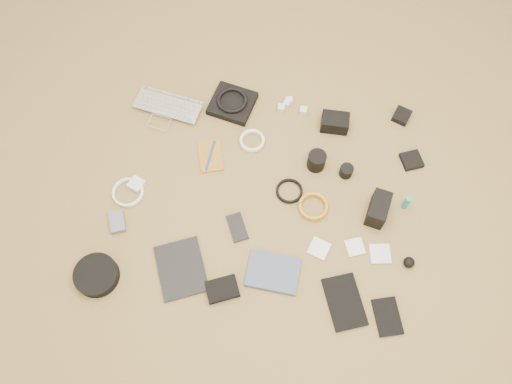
# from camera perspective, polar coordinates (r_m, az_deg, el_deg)

# --- Properties ---
(laptop) EXTENTS (0.35, 0.28, 0.02)m
(laptop) POSITION_cam_1_polar(r_m,az_deg,el_deg) (2.37, -10.43, 8.80)
(laptop) COLOR silver
(laptop) RESTS_ON ground
(headphone_pouch) EXTENTS (0.23, 0.22, 0.03)m
(headphone_pouch) POSITION_cam_1_polar(r_m,az_deg,el_deg) (2.36, -2.72, 10.08)
(headphone_pouch) COLOR black
(headphone_pouch) RESTS_ON ground
(headphones) EXTENTS (0.19, 0.19, 0.02)m
(headphones) POSITION_cam_1_polar(r_m,az_deg,el_deg) (2.34, -2.75, 10.44)
(headphones) COLOR black
(headphones) RESTS_ON headphone_pouch
(charger_a) EXTENTS (0.04, 0.04, 0.03)m
(charger_a) POSITION_cam_1_polar(r_m,az_deg,el_deg) (2.36, 3.52, 10.04)
(charger_a) COLOR silver
(charger_a) RESTS_ON ground
(charger_b) EXTENTS (0.03, 0.03, 0.03)m
(charger_b) POSITION_cam_1_polar(r_m,az_deg,el_deg) (2.35, 5.42, 9.23)
(charger_b) COLOR silver
(charger_b) RESTS_ON ground
(charger_c) EXTENTS (0.04, 0.04, 0.03)m
(charger_c) POSITION_cam_1_polar(r_m,az_deg,el_deg) (2.37, 3.80, 10.37)
(charger_c) COLOR silver
(charger_c) RESTS_ON ground
(charger_d) EXTENTS (0.03, 0.03, 0.03)m
(charger_d) POSITION_cam_1_polar(r_m,az_deg,el_deg) (2.35, 2.90, 9.55)
(charger_d) COLOR silver
(charger_d) RESTS_ON ground
(dslr_camera) EXTENTS (0.13, 0.09, 0.07)m
(dslr_camera) POSITION_cam_1_polar(r_m,az_deg,el_deg) (2.30, 9.00, 7.86)
(dslr_camera) COLOR black
(dslr_camera) RESTS_ON ground
(lens_pouch) EXTENTS (0.10, 0.10, 0.03)m
(lens_pouch) POSITION_cam_1_polar(r_m,az_deg,el_deg) (2.42, 16.31, 8.36)
(lens_pouch) COLOR black
(lens_pouch) RESTS_ON ground
(notebook_olive) EXTENTS (0.14, 0.18, 0.01)m
(notebook_olive) POSITION_cam_1_polar(r_m,az_deg,el_deg) (2.23, -5.22, 4.12)
(notebook_olive) COLOR olive
(notebook_olive) RESTS_ON ground
(pen_blue) EXTENTS (0.03, 0.15, 0.01)m
(pen_blue) POSITION_cam_1_polar(r_m,az_deg,el_deg) (2.23, -5.23, 4.23)
(pen_blue) COLOR #143EA7
(pen_blue) RESTS_ON notebook_olive
(cable_white_a) EXTENTS (0.12, 0.12, 0.01)m
(cable_white_a) POSITION_cam_1_polar(r_m,az_deg,el_deg) (2.26, -0.44, 5.80)
(cable_white_a) COLOR white
(cable_white_a) RESTS_ON ground
(lens_a) EXTENTS (0.10, 0.10, 0.09)m
(lens_a) POSITION_cam_1_polar(r_m,az_deg,el_deg) (2.18, 6.94, 3.56)
(lens_a) COLOR black
(lens_a) RESTS_ON ground
(lens_b) EXTENTS (0.07, 0.07, 0.05)m
(lens_b) POSITION_cam_1_polar(r_m,az_deg,el_deg) (2.20, 10.27, 2.37)
(lens_b) COLOR black
(lens_b) RESTS_ON ground
(card_reader) EXTENTS (0.11, 0.11, 0.02)m
(card_reader) POSITION_cam_1_polar(r_m,az_deg,el_deg) (2.31, 17.35, 3.48)
(card_reader) COLOR black
(card_reader) RESTS_ON ground
(power_brick) EXTENTS (0.08, 0.08, 0.03)m
(power_brick) POSITION_cam_1_polar(r_m,az_deg,el_deg) (2.21, -13.49, 0.87)
(power_brick) COLOR silver
(power_brick) RESTS_ON ground
(cable_white_b) EXTENTS (0.14, 0.14, 0.01)m
(cable_white_b) POSITION_cam_1_polar(r_m,az_deg,el_deg) (2.21, -14.40, -0.10)
(cable_white_b) COLOR white
(cable_white_b) RESTS_ON ground
(cable_black) EXTENTS (0.13, 0.13, 0.01)m
(cable_black) POSITION_cam_1_polar(r_m,az_deg,el_deg) (2.15, 3.82, 0.06)
(cable_black) COLOR black
(cable_black) RESTS_ON ground
(cable_yellow) EXTENTS (0.15, 0.15, 0.01)m
(cable_yellow) POSITION_cam_1_polar(r_m,az_deg,el_deg) (2.13, 6.53, -1.72)
(cable_yellow) COLOR #C38816
(cable_yellow) RESTS_ON ground
(flash) EXTENTS (0.10, 0.15, 0.10)m
(flash) POSITION_cam_1_polar(r_m,az_deg,el_deg) (2.12, 13.80, -1.90)
(flash) COLOR black
(flash) RESTS_ON ground
(lens_cleaner) EXTENTS (0.03, 0.03, 0.08)m
(lens_cleaner) POSITION_cam_1_polar(r_m,az_deg,el_deg) (2.18, 16.81, -1.18)
(lens_cleaner) COLOR teal
(lens_cleaner) RESTS_ON ground
(battery_charger) EXTENTS (0.09, 0.11, 0.03)m
(battery_charger) POSITION_cam_1_polar(r_m,az_deg,el_deg) (2.16, -15.55, -3.32)
(battery_charger) COLOR slate
(battery_charger) RESTS_ON ground
(tablet) EXTENTS (0.26, 0.29, 0.01)m
(tablet) POSITION_cam_1_polar(r_m,az_deg,el_deg) (2.05, -8.55, -8.65)
(tablet) COLOR black
(tablet) RESTS_ON ground
(phone) EXTENTS (0.11, 0.14, 0.01)m
(phone) POSITION_cam_1_polar(r_m,az_deg,el_deg) (2.08, -2.16, -4.06)
(phone) COLOR black
(phone) RESTS_ON ground
(filter_case_left) EXTENTS (0.10, 0.10, 0.01)m
(filter_case_left) POSITION_cam_1_polar(r_m,az_deg,el_deg) (2.07, 7.21, -6.44)
(filter_case_left) COLOR silver
(filter_case_left) RESTS_ON ground
(filter_case_mid) EXTENTS (0.09, 0.09, 0.01)m
(filter_case_mid) POSITION_cam_1_polar(r_m,az_deg,el_deg) (2.09, 11.24, -6.21)
(filter_case_mid) COLOR silver
(filter_case_mid) RESTS_ON ground
(filter_case_right) EXTENTS (0.09, 0.09, 0.01)m
(filter_case_right) POSITION_cam_1_polar(r_m,az_deg,el_deg) (2.10, 13.99, -6.89)
(filter_case_right) COLOR silver
(filter_case_right) RESTS_ON ground
(air_blower) EXTENTS (0.06, 0.06, 0.05)m
(air_blower) POSITION_cam_1_polar(r_m,az_deg,el_deg) (2.11, 17.09, -7.70)
(air_blower) COLOR black
(air_blower) RESTS_ON ground
(headphone_case) EXTENTS (0.23, 0.23, 0.05)m
(headphone_case) POSITION_cam_1_polar(r_m,az_deg,el_deg) (2.10, -17.76, -9.04)
(headphone_case) COLOR black
(headphone_case) RESTS_ON ground
(drive_case) EXTENTS (0.15, 0.13, 0.03)m
(drive_case) POSITION_cam_1_polar(r_m,az_deg,el_deg) (2.00, -3.88, -11.03)
(drive_case) COLOR black
(drive_case) RESTS_ON ground
(paperback) EXTENTS (0.22, 0.17, 0.02)m
(paperback) POSITION_cam_1_polar(r_m,az_deg,el_deg) (2.00, 1.54, -11.23)
(paperback) COLOR #404E6C
(paperback) RESTS_ON ground
(notebook_black_a) EXTENTS (0.19, 0.24, 0.02)m
(notebook_black_a) POSITION_cam_1_polar(r_m,az_deg,el_deg) (2.02, 10.08, -12.25)
(notebook_black_a) COLOR black
(notebook_black_a) RESTS_ON ground
(notebook_black_b) EXTENTS (0.13, 0.16, 0.01)m
(notebook_black_b) POSITION_cam_1_polar(r_m,az_deg,el_deg) (2.04, 14.78, -13.61)
(notebook_black_b) COLOR black
(notebook_black_b) RESTS_ON ground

